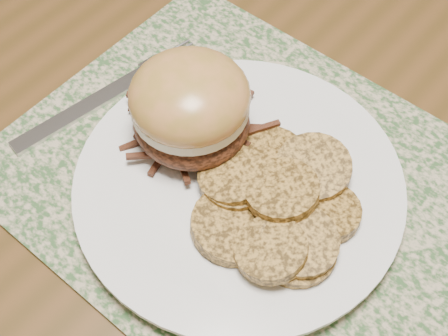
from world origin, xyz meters
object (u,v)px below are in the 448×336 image
(dinner_plate, at_px, (239,186))
(pork_sandwich, at_px, (190,106))
(dining_table, at_px, (284,168))
(fork, at_px, (110,93))

(dinner_plate, bearing_deg, pork_sandwich, 169.91)
(dinner_plate, bearing_deg, dining_table, 98.27)
(dining_table, relative_size, fork, 7.35)
(pork_sandwich, bearing_deg, dining_table, 83.71)
(dining_table, bearing_deg, dinner_plate, -81.73)
(pork_sandwich, relative_size, fork, 0.66)
(dining_table, bearing_deg, pork_sandwich, -119.81)
(fork, bearing_deg, dining_table, 41.19)
(dining_table, bearing_deg, fork, -149.16)
(dining_table, relative_size, dinner_plate, 5.77)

